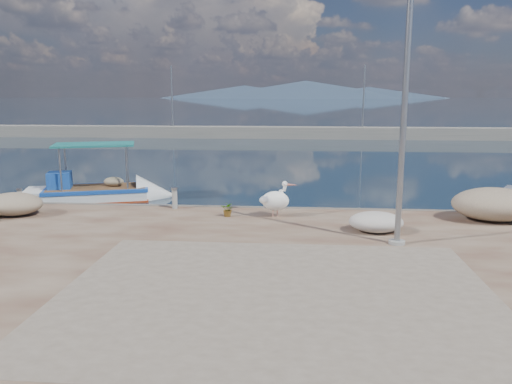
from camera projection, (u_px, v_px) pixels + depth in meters
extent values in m
plane|color=#162635|center=(244.00, 267.00, 13.39)|extent=(1400.00, 1400.00, 0.00)
cube|color=gray|center=(276.00, 294.00, 10.28)|extent=(9.00, 7.00, 0.01)
cube|color=gray|center=(285.00, 133.00, 52.39)|extent=(120.00, 2.20, 1.20)
cylinder|color=gray|center=(172.00, 100.00, 52.73)|extent=(0.16, 0.16, 7.00)
cylinder|color=gray|center=(364.00, 100.00, 51.07)|extent=(0.16, 0.16, 7.00)
cone|color=#28384C|center=(244.00, 92.00, 653.22)|extent=(220.00, 220.00, 16.00)
cone|color=#28384C|center=(306.00, 89.00, 646.01)|extent=(280.00, 280.00, 22.00)
cone|color=#28384C|center=(368.00, 92.00, 640.14)|extent=(200.00, 200.00, 14.00)
cube|color=white|center=(98.00, 198.00, 21.77)|extent=(6.32, 3.72, 0.98)
cube|color=#1948A4|center=(97.00, 189.00, 21.69)|extent=(4.74, 3.26, 0.15)
cube|color=#973012|center=(98.00, 200.00, 21.78)|extent=(4.73, 3.24, 0.12)
cube|color=#1948A4|center=(60.00, 180.00, 21.27)|extent=(1.17, 1.17, 0.73)
cube|color=#186160|center=(94.00, 145.00, 21.32)|extent=(3.72, 2.79, 0.08)
cylinder|color=tan|center=(273.00, 212.00, 16.74)|extent=(0.04, 0.04, 0.30)
cylinder|color=tan|center=(277.00, 212.00, 16.77)|extent=(0.04, 0.04, 0.30)
ellipsoid|color=white|center=(275.00, 201.00, 16.68)|extent=(1.05, 0.84, 0.65)
cylinder|color=white|center=(283.00, 191.00, 16.69)|extent=(0.24, 0.18, 0.56)
sphere|color=white|center=(285.00, 184.00, 16.65)|extent=(0.19, 0.19, 0.19)
cone|color=#E56E59|center=(291.00, 185.00, 16.72)|extent=(0.45, 0.24, 0.14)
cylinder|color=gray|center=(404.00, 116.00, 13.05)|extent=(0.16, 0.16, 7.00)
cylinder|color=gray|center=(397.00, 242.00, 13.71)|extent=(0.44, 0.44, 0.10)
cylinder|color=gray|center=(175.00, 199.00, 17.90)|extent=(0.19, 0.19, 0.73)
cylinder|color=gray|center=(174.00, 189.00, 17.83)|extent=(0.25, 0.25, 0.06)
cylinder|color=gray|center=(20.00, 198.00, 18.25)|extent=(0.17, 0.17, 0.65)
cylinder|color=gray|center=(19.00, 189.00, 18.19)|extent=(0.22, 0.22, 0.06)
imported|color=#33722D|center=(228.00, 209.00, 16.77)|extent=(0.51, 0.47, 0.49)
ellipsoid|color=silver|center=(376.00, 222.00, 14.88)|extent=(1.62, 1.21, 0.61)
ellipsoid|color=tan|center=(13.00, 204.00, 16.95)|extent=(1.96, 1.52, 0.76)
ellipsoid|color=tan|center=(495.00, 204.00, 16.20)|extent=(2.73, 1.95, 1.07)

